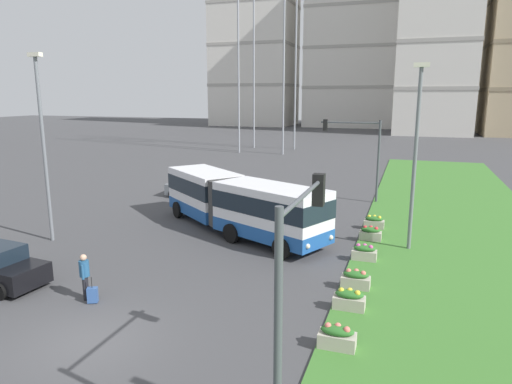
# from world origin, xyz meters

# --- Properties ---
(ground_plane) EXTENTS (260.00, 260.00, 0.00)m
(ground_plane) POSITION_xyz_m (0.00, 0.00, 0.00)
(ground_plane) COLOR #424244
(grass_median) EXTENTS (10.00, 70.00, 0.08)m
(grass_median) POSITION_xyz_m (11.61, 10.00, 0.04)
(grass_median) COLOR #3D752D
(grass_median) RESTS_ON ground_plane
(articulated_bus) EXTENTS (11.26, 8.25, 3.00)m
(articulated_bus) POSITION_xyz_m (0.04, 12.27, 1.65)
(articulated_bus) COLOR white
(articulated_bus) RESTS_ON ground
(car_grey_wagon) EXTENTS (4.46, 2.15, 1.58)m
(car_grey_wagon) POSITION_xyz_m (-6.04, 19.58, 0.75)
(car_grey_wagon) COLOR slate
(car_grey_wagon) RESTS_ON ground
(pedestrian_crossing) EXTENTS (0.36, 0.53, 1.74)m
(pedestrian_crossing) POSITION_xyz_m (-2.13, 2.46, 1.00)
(pedestrian_crossing) COLOR black
(pedestrian_crossing) RESTS_ON ground
(rolling_suitcase) EXTENTS (0.43, 0.37, 0.97)m
(rolling_suitcase) POSITION_xyz_m (-1.68, 2.26, 0.31)
(rolling_suitcase) COLOR #335693
(rolling_suitcase) RESTS_ON ground
(flower_planter_0) EXTENTS (1.10, 0.56, 0.74)m
(flower_planter_0) POSITION_xyz_m (7.21, 2.00, 0.43)
(flower_planter_0) COLOR #B7AD9E
(flower_planter_0) RESTS_ON grass_median
(flower_planter_1) EXTENTS (1.10, 0.56, 0.74)m
(flower_planter_1) POSITION_xyz_m (7.21, 4.66, 0.43)
(flower_planter_1) COLOR #B7AD9E
(flower_planter_1) RESTS_ON grass_median
(flower_planter_2) EXTENTS (1.10, 0.56, 0.74)m
(flower_planter_2) POSITION_xyz_m (7.21, 6.55, 0.43)
(flower_planter_2) COLOR #B7AD9E
(flower_planter_2) RESTS_ON grass_median
(flower_planter_3) EXTENTS (1.10, 0.56, 0.74)m
(flower_planter_3) POSITION_xyz_m (7.21, 9.81, 0.43)
(flower_planter_3) COLOR #B7AD9E
(flower_planter_3) RESTS_ON grass_median
(flower_planter_4) EXTENTS (1.10, 0.56, 0.74)m
(flower_planter_4) POSITION_xyz_m (7.21, 12.89, 0.43)
(flower_planter_4) COLOR #B7AD9E
(flower_planter_4) RESTS_ON grass_median
(flower_planter_5) EXTENTS (1.10, 0.56, 0.74)m
(flower_planter_5) POSITION_xyz_m (7.21, 15.18, 0.43)
(flower_planter_5) COLOR #B7AD9E
(flower_planter_5) RESTS_ON grass_median
(traffic_light_far_right) EXTENTS (4.15, 0.28, 5.76)m
(traffic_light_far_right) POSITION_xyz_m (5.42, 22.00, 4.00)
(traffic_light_far_right) COLOR #474C51
(traffic_light_far_right) RESTS_ON ground
(traffic_light_near_right) EXTENTS (0.28, 3.92, 5.51)m
(traffic_light_near_right) POSITION_xyz_m (6.81, -1.67, 3.83)
(traffic_light_near_right) COLOR #474C51
(traffic_light_near_right) RESTS_ON ground
(streetlight_left) EXTENTS (0.70, 0.28, 9.42)m
(streetlight_left) POSITION_xyz_m (-8.50, 7.71, 5.16)
(streetlight_left) COLOR slate
(streetlight_left) RESTS_ON ground
(streetlight_median) EXTENTS (0.70, 0.28, 8.85)m
(streetlight_median) POSITION_xyz_m (9.11, 12.11, 4.87)
(streetlight_median) COLOR slate
(streetlight_median) RESTS_ON ground
(apartment_tower_west) EXTENTS (19.66, 15.54, 48.16)m
(apartment_tower_west) POSITION_xyz_m (-30.00, 102.60, 24.10)
(apartment_tower_west) COLOR silver
(apartment_tower_west) RESTS_ON ground
(apartment_tower_westcentre) EXTENTS (22.05, 18.97, 44.96)m
(apartment_tower_westcentre) POSITION_xyz_m (-5.41, 106.43, 22.50)
(apartment_tower_westcentre) COLOR silver
(apartment_tower_westcentre) RESTS_ON ground
(apartment_tower_centre) EXTENTS (14.42, 16.79, 50.09)m
(apartment_tower_centre) POSITION_xyz_m (12.26, 87.52, 25.07)
(apartment_tower_centre) COLOR silver
(apartment_tower_centre) RESTS_ON ground
(transmission_pylon) EXTENTS (9.00, 6.24, 31.71)m
(transmission_pylon) POSITION_xyz_m (-9.69, 48.93, 17.28)
(transmission_pylon) COLOR gray
(transmission_pylon) RESTS_ON ground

